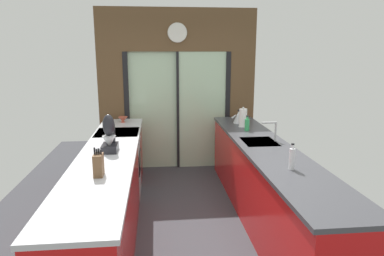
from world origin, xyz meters
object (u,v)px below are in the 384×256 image
soap_bottle_far (247,124)px  mixing_bowl (123,119)px  soap_bottle_near (292,158)px  kettle (239,117)px  paper_towel_roll (243,118)px  stand_mixer (109,137)px  knife_block (98,165)px  oven_range (119,164)px

soap_bottle_far → mixing_bowl: bearing=156.7°
soap_bottle_near → soap_bottle_far: size_ratio=1.18×
kettle → paper_towel_roll: bearing=-90.5°
stand_mixer → paper_towel_roll: stand_mixer is taller
mixing_bowl → knife_block: knife_block is taller
mixing_bowl → stand_mixer: size_ratio=0.35×
soap_bottle_near → kettle: bearing=89.9°
soap_bottle_far → paper_towel_roll: 0.24m
oven_range → knife_block: bearing=-89.4°
knife_block → oven_range: bearing=90.6°
soap_bottle_far → paper_towel_roll: size_ratio=0.72×
stand_mixer → soap_bottle_far: stand_mixer is taller
oven_range → soap_bottle_far: 1.88m
oven_range → stand_mixer: size_ratio=2.19×
oven_range → soap_bottle_near: soap_bottle_near is taller
paper_towel_roll → kettle: bearing=89.5°
kettle → soap_bottle_near: 2.17m
mixing_bowl → soap_bottle_near: 3.00m
soap_bottle_far → oven_range: bearing=176.9°
mixing_bowl → paper_towel_roll: bearing=-16.5°
kettle → knife_block: bearing=-129.5°
stand_mixer → soap_bottle_far: 1.97m
knife_block → kettle: size_ratio=1.08×
knife_block → stand_mixer: stand_mixer is taller
oven_range → knife_block: 1.82m
soap_bottle_near → soap_bottle_far: bearing=90.0°
oven_range → soap_bottle_near: size_ratio=3.64×
kettle → soap_bottle_far: (-0.00, -0.53, -0.00)m
mixing_bowl → oven_range: bearing=-91.6°
kettle → soap_bottle_near: (-0.00, -2.17, 0.01)m
soap_bottle_near → soap_bottle_far: soap_bottle_near is taller
kettle → soap_bottle_far: 0.53m
stand_mixer → kettle: size_ratio=1.72×
soap_bottle_near → stand_mixer: bearing=156.0°
kettle → mixing_bowl: bearing=172.2°
stand_mixer → soap_bottle_near: stand_mixer is taller
knife_block → soap_bottle_far: (1.78, 1.63, -0.02)m
oven_range → stand_mixer: 1.13m
knife_block → stand_mixer: bearing=90.0°
soap_bottle_far → paper_towel_roll: paper_towel_roll is taller
kettle → soap_bottle_far: soap_bottle_far is taller
oven_range → soap_bottle_far: bearing=-3.1°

